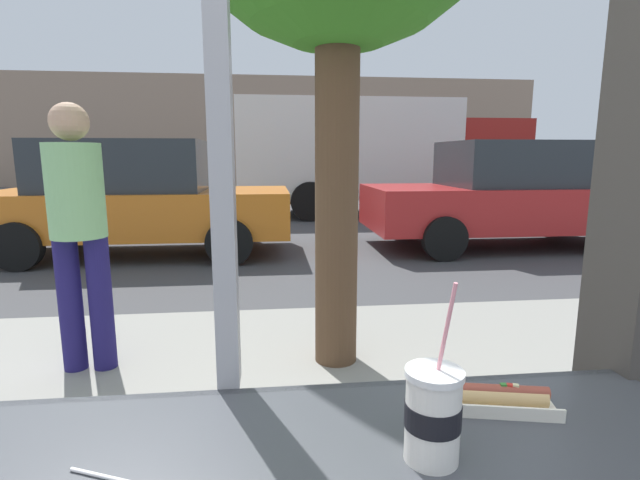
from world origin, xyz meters
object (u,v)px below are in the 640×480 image
object	(u,v)px
soda_cup_right	(433,413)
parked_car_orange	(137,198)
parked_car_red	(513,194)
pedestrian	(78,222)
hotdog_tray_far	(489,397)
box_truck	(375,153)

from	to	relation	value
soda_cup_right	parked_car_orange	size ratio (longest dim) A/B	0.07
parked_car_red	pedestrian	world-z (taller)	pedestrian
parked_car_orange	parked_car_red	distance (m)	5.91
hotdog_tray_far	parked_car_red	xyz separation A→B (m)	(3.50, 6.38, -0.11)
box_truck	pedestrian	xyz separation A→B (m)	(-3.83, -8.84, -0.47)
hotdog_tray_far	parked_car_orange	size ratio (longest dim) A/B	0.07
parked_car_orange	box_truck	bearing A→B (deg)	44.30
pedestrian	parked_car_orange	bearing A→B (deg)	100.72
parked_car_orange	parked_car_red	world-z (taller)	parked_car_red
parked_car_red	box_truck	bearing A→B (deg)	105.60
parked_car_red	pedestrian	distance (m)	6.68
soda_cup_right	hotdog_tray_far	bearing A→B (deg)	40.51
hotdog_tray_far	pedestrian	size ratio (longest dim) A/B	0.18
soda_cup_right	parked_car_orange	world-z (taller)	parked_car_orange
soda_cup_right	hotdog_tray_far	xyz separation A→B (m)	(0.18, 0.15, -0.06)
box_truck	hotdog_tray_far	bearing A→B (deg)	-101.57
parked_car_orange	pedestrian	size ratio (longest dim) A/B	2.68
hotdog_tray_far	pedestrian	world-z (taller)	pedestrian
parked_car_red	hotdog_tray_far	bearing A→B (deg)	-118.74
hotdog_tray_far	pedestrian	bearing A→B (deg)	127.64
soda_cup_right	parked_car_red	xyz separation A→B (m)	(3.68, 6.53, -0.17)
soda_cup_right	pedestrian	world-z (taller)	pedestrian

